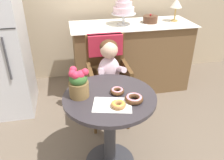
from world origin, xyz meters
The scene contains 12 objects.
cafe_table centered at (0.00, 0.00, 0.51)m, with size 0.72×0.72×0.72m.
wicker_chair centered at (0.11, 0.69, 0.64)m, with size 0.42×0.45×0.95m.
seated_child centered at (0.11, 0.54, 0.68)m, with size 0.27×0.32×0.73m.
paper_napkin centered at (-0.01, -0.13, 0.72)m, with size 0.28×0.19×0.00m, color white.
donut_front centered at (0.06, 0.02, 0.74)m, with size 0.11×0.11×0.04m.
donut_mid centered at (0.03, -0.16, 0.74)m, with size 0.11×0.11×0.04m.
donut_side centered at (0.16, -0.11, 0.74)m, with size 0.14×0.14×0.04m.
flower_vase centered at (-0.23, 0.04, 0.84)m, with size 0.15×0.15×0.23m.
display_counter centered at (0.55, 1.30, 0.45)m, with size 1.56×0.62×0.90m.
tiered_cake_stand centered at (0.43, 1.30, 1.10)m, with size 0.30×0.30×0.32m.
round_layer_cake centered at (0.79, 1.31, 0.94)m, with size 0.19×0.19×0.11m.
table_lamp centered at (1.13, 1.32, 1.12)m, with size 0.15×0.15×0.28m.
Camera 1 is at (-0.28, -1.45, 1.67)m, focal length 36.79 mm.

